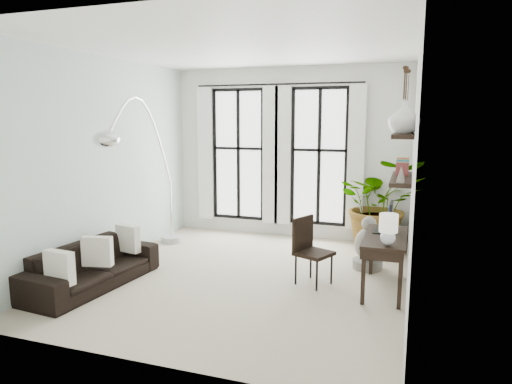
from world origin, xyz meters
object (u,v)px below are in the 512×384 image
at_px(desk, 385,240).
at_px(arc_lamp, 142,134).
at_px(sofa, 92,266).
at_px(buddha, 368,247).
at_px(desk_chair, 309,246).
at_px(plant, 380,204).

distance_m(desk, arc_lamp, 3.88).
bearing_deg(arc_lamp, sofa, -94.88).
relative_size(arc_lamp, buddha, 3.30).
xyz_separation_m(desk, desk_chair, (-1.00, 0.01, -0.18)).
height_order(sofa, buddha, buddha).
xyz_separation_m(desk, arc_lamp, (-3.65, 0.13, 1.31)).
distance_m(arc_lamp, buddha, 3.84).
bearing_deg(arc_lamp, plant, 29.62).
bearing_deg(desk, plant, 95.62).
bearing_deg(buddha, sofa, -150.44).
height_order(desk, buddha, desk).
distance_m(desk_chair, buddha, 1.16).
xyz_separation_m(sofa, buddha, (3.47, 1.97, 0.05)).
distance_m(sofa, arc_lamp, 2.10).
height_order(desk_chair, buddha, desk_chair).
relative_size(plant, arc_lamp, 0.60).
bearing_deg(sofa, plant, -42.96).
xyz_separation_m(desk, buddha, (-0.28, 0.90, -0.36)).
xyz_separation_m(sofa, desk_chair, (2.75, 1.08, 0.24)).
height_order(arc_lamp, buddha, arc_lamp).
distance_m(plant, desk, 2.09).
relative_size(sofa, arc_lamp, 0.74).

